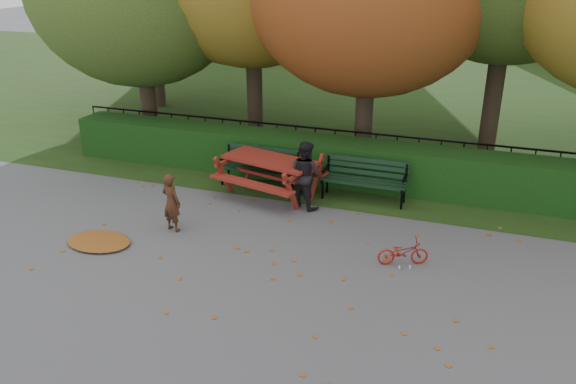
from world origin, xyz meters
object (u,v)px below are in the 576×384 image
(child, at_px, (171,202))
(adult, at_px, (305,174))
(bench_right, at_px, (365,177))
(bench_left, at_px, (261,164))
(picnic_table, at_px, (270,167))
(bicycle, at_px, (403,252))

(child, bearing_deg, adult, -121.92)
(bench_right, distance_m, child, 4.13)
(adult, bearing_deg, child, 67.28)
(bench_left, height_order, picnic_table, picnic_table)
(child, height_order, adult, adult)
(bicycle, bearing_deg, picnic_table, 35.24)
(adult, bearing_deg, bench_left, -6.77)
(bench_right, xyz_separation_m, picnic_table, (-1.98, -0.50, 0.15))
(picnic_table, height_order, adult, adult)
(bicycle, bearing_deg, child, 69.65)
(bench_left, bearing_deg, picnic_table, -50.25)
(bench_left, bearing_deg, bench_right, 0.00)
(bench_right, bearing_deg, adult, -143.51)
(child, height_order, bicycle, child)
(picnic_table, distance_m, child, 2.47)
(bench_right, height_order, adult, adult)
(bench_right, bearing_deg, bench_left, 180.00)
(bench_right, distance_m, bicycle, 2.84)
(bench_left, height_order, adult, adult)
(bench_left, distance_m, adult, 1.55)
(child, bearing_deg, bench_left, -89.78)
(child, bearing_deg, picnic_table, -102.24)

